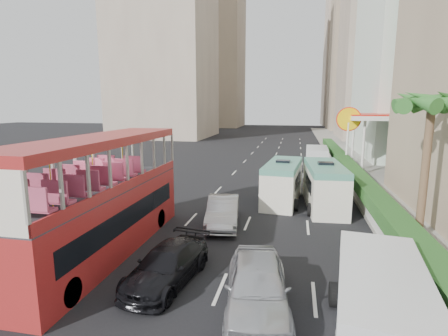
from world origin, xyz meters
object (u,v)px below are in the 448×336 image
(car_silver_lane_a, at_px, (223,225))
(minibus_near, at_px, (283,182))
(panel_van_near, at_px, (381,309))
(car_black, at_px, (168,282))
(palm_tree, at_px, (425,171))
(shell_station, at_px, (380,143))
(double_decker_bus, at_px, (102,196))
(car_silver_lane_b, at_px, (257,310))
(panel_van_far, at_px, (316,158))
(van_asset, at_px, (286,174))
(minibus_far, at_px, (324,186))

(car_silver_lane_a, distance_m, minibus_near, 6.23)
(panel_van_near, bearing_deg, car_black, 170.24)
(minibus_near, xyz_separation_m, palm_tree, (6.54, -5.83, 2.06))
(minibus_near, bearing_deg, shell_station, 61.91)
(double_decker_bus, relative_size, car_silver_lane_b, 2.27)
(minibus_near, distance_m, panel_van_far, 13.88)
(van_asset, height_order, shell_station, shell_station)
(panel_van_far, bearing_deg, minibus_far, -89.28)
(minibus_near, distance_m, panel_van_near, 14.20)
(car_black, xyz_separation_m, minibus_far, (6.26, 10.96, 1.36))
(panel_van_far, bearing_deg, double_decker_bus, -111.61)
(double_decker_bus, height_order, minibus_near, double_decker_bus)
(car_silver_lane_a, xyz_separation_m, minibus_near, (2.92, 5.34, 1.32))
(car_silver_lane_b, bearing_deg, van_asset, 81.94)
(van_asset, height_order, minibus_far, minibus_far)
(double_decker_bus, relative_size, car_black, 2.44)
(minibus_near, relative_size, palm_tree, 0.93)
(car_silver_lane_a, distance_m, shell_station, 22.05)
(double_decker_bus, height_order, shell_station, shell_station)
(panel_van_near, relative_size, shell_station, 0.68)
(minibus_near, height_order, palm_tree, palm_tree)
(minibus_far, xyz_separation_m, shell_station, (6.12, 13.98, 1.39))
(car_silver_lane_b, distance_m, panel_van_near, 3.65)
(panel_van_near, bearing_deg, car_silver_lane_a, 132.73)
(car_black, relative_size, van_asset, 1.02)
(car_silver_lane_b, distance_m, van_asset, 22.37)
(panel_van_far, distance_m, palm_tree, 19.87)
(minibus_far, bearing_deg, panel_van_far, 84.85)
(car_black, bearing_deg, palm_tree, 38.41)
(minibus_far, relative_size, shell_station, 0.77)
(double_decker_bus, xyz_separation_m, minibus_far, (9.88, 9.02, -1.17))
(car_silver_lane_a, height_order, minibus_near, minibus_near)
(minibus_near, xyz_separation_m, minibus_far, (2.61, -0.80, 0.04))
(car_black, xyz_separation_m, palm_tree, (10.18, 5.93, 3.38))
(car_silver_lane_a, xyz_separation_m, panel_van_near, (6.00, -8.52, 1.08))
(car_black, distance_m, van_asset, 21.57)
(minibus_far, bearing_deg, shell_station, 62.36)
(shell_station, bearing_deg, minibus_far, -113.66)
(car_silver_lane_a, bearing_deg, panel_van_far, 64.67)
(minibus_far, height_order, panel_van_near, minibus_far)
(palm_tree, relative_size, shell_station, 0.80)
(car_black, relative_size, panel_van_far, 0.86)
(palm_tree, bearing_deg, van_asset, 113.09)
(car_black, height_order, minibus_far, minibus_far)
(car_silver_lane_b, xyz_separation_m, panel_van_far, (3.17, 26.44, 1.04))
(car_black, relative_size, shell_station, 0.56)
(car_silver_lane_a, bearing_deg, car_black, -104.59)
(double_decker_bus, height_order, car_silver_lane_a, double_decker_bus)
(van_asset, bearing_deg, minibus_near, -87.25)
(minibus_far, relative_size, palm_tree, 0.96)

